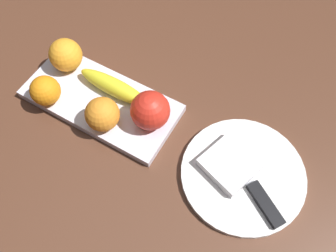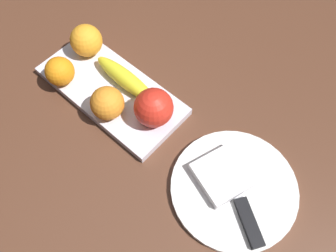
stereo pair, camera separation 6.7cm
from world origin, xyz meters
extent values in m
plane|color=#533020|center=(0.00, 0.00, 0.00)|extent=(2.40, 2.40, 0.00)
cube|color=silver|center=(-0.03, 0.02, 0.01)|extent=(0.34, 0.15, 0.02)
sphere|color=red|center=(-0.15, 0.01, 0.06)|extent=(0.08, 0.08, 0.08)
ellipsoid|color=yellow|center=(-0.04, -0.01, 0.04)|extent=(0.17, 0.04, 0.04)
sphere|color=orange|center=(0.09, -0.02, 0.06)|extent=(0.07, 0.07, 0.07)
sphere|color=orange|center=(0.07, 0.07, 0.05)|extent=(0.06, 0.06, 0.06)
sphere|color=orange|center=(-0.07, 0.06, 0.05)|extent=(0.07, 0.07, 0.07)
cylinder|color=white|center=(-0.36, 0.02, 0.01)|extent=(0.24, 0.24, 0.01)
cube|color=white|center=(-0.33, 0.02, 0.02)|extent=(0.12, 0.12, 0.02)
cube|color=silver|center=(-0.37, 0.02, 0.01)|extent=(0.14, 0.10, 0.00)
cube|color=black|center=(-0.42, 0.06, 0.02)|extent=(0.09, 0.07, 0.01)
camera|label=1|loc=(-0.36, 0.30, 0.64)|focal=36.90mm
camera|label=2|loc=(-0.41, 0.26, 0.64)|focal=36.90mm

